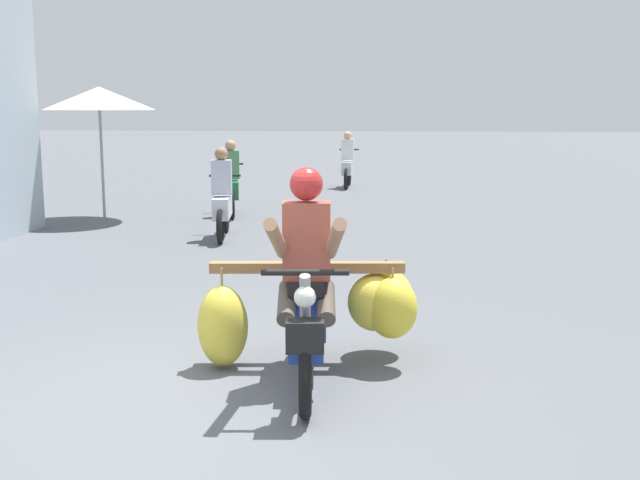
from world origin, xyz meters
The scene contains 6 objects.
ground_plane centered at (0.00, 0.00, 0.00)m, with size 120.00×120.00×0.00m, color #56595E.
motorbike_main_loaded centered at (0.86, 0.87, 0.54)m, with size 1.72×1.91×1.58m.
motorbike_distant_ahead_left centered at (0.17, 14.56, 0.57)m, with size 0.50×1.62×1.40m.
motorbike_distant_ahead_right centered at (-1.25, 6.73, 0.57)m, with size 0.51×1.62×1.40m.
motorbike_distant_far_ahead centered at (-1.65, 9.28, 0.57)m, with size 0.61×1.59×1.40m.
market_umbrella_near_shop centered at (-3.81, 8.52, 2.14)m, with size 1.94×1.94×2.34m.
Camera 1 is at (1.37, -4.85, 2.00)m, focal length 43.82 mm.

